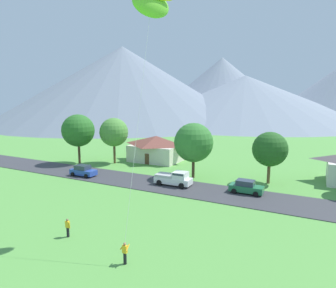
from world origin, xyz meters
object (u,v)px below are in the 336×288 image
object	(u,v)px
house_leftmost	(156,148)
tree_near_right	(114,132)
tree_left_of_center	(78,131)
tree_center	(194,143)
tree_near_left	(270,149)
parked_car_green_mid_west	(246,187)
parked_car_blue_west_end	(83,171)
pickup_truck_white_west_side	(174,178)
watcher_person	(68,227)
kite_flyer_with_kite	(151,6)

from	to	relation	value
house_leftmost	tree_near_right	size ratio (longest dim) A/B	1.18
tree_left_of_center	tree_center	xyz separation A→B (m)	(23.12, 0.24, -0.74)
tree_near_left	tree_left_of_center	distance (m)	34.01
house_leftmost	parked_car_green_mid_west	xyz separation A→B (m)	(20.20, -12.36, -1.70)
tree_near_right	parked_car_blue_west_end	bearing A→B (deg)	-81.57
tree_center	tree_left_of_center	bearing A→B (deg)	-179.41
tree_near_left	parked_car_green_mid_west	world-z (taller)	tree_near_left
house_leftmost	tree_center	xyz separation A→B (m)	(11.26, -8.41, 2.95)
parked_car_green_mid_west	pickup_truck_white_west_side	xyz separation A→B (m)	(-9.75, -1.11, 0.19)
watcher_person	tree_near_right	bearing A→B (deg)	119.77
pickup_truck_white_west_side	watcher_person	distance (m)	18.20
watcher_person	tree_left_of_center	bearing A→B (deg)	132.16
tree_near_left	tree_center	distance (m)	11.01
house_leftmost	pickup_truck_white_west_side	distance (m)	17.11
tree_near_left	pickup_truck_white_west_side	world-z (taller)	tree_near_left
tree_left_of_center	parked_car_green_mid_west	distance (m)	32.72
watcher_person	parked_car_blue_west_end	bearing A→B (deg)	129.79
parked_car_blue_west_end	tree_near_right	bearing A→B (deg)	98.43
tree_near_right	kite_flyer_with_kite	xyz separation A→B (m)	(21.04, -21.77, 13.57)
pickup_truck_white_west_side	tree_center	bearing A→B (deg)	80.92
tree_center	tree_near_right	world-z (taller)	tree_near_right
house_leftmost	parked_car_green_mid_west	distance (m)	23.74
house_leftmost	kite_flyer_with_kite	world-z (taller)	kite_flyer_with_kite
tree_left_of_center	pickup_truck_white_west_side	xyz separation A→B (m)	(22.31, -4.81, -5.19)
kite_flyer_with_kite	parked_car_green_mid_west	bearing A→B (deg)	70.90
parked_car_blue_west_end	pickup_truck_white_west_side	world-z (taller)	pickup_truck_white_west_side
parked_car_blue_west_end	parked_car_green_mid_west	bearing A→B (deg)	7.11
tree_left_of_center	kite_flyer_with_kite	xyz separation A→B (m)	(26.89, -18.62, 13.24)
tree_left_of_center	kite_flyer_with_kite	bearing A→B (deg)	-34.70
parked_car_green_mid_west	kite_flyer_with_kite	xyz separation A→B (m)	(-5.17, -14.92, 18.62)
tree_near_left	watcher_person	world-z (taller)	tree_near_left
tree_left_of_center	house_leftmost	bearing A→B (deg)	36.10
tree_left_of_center	watcher_person	world-z (taller)	tree_left_of_center
parked_car_blue_west_end	parked_car_green_mid_west	size ratio (longest dim) A/B	1.00
pickup_truck_white_west_side	parked_car_blue_west_end	bearing A→B (deg)	-172.48
tree_center	parked_car_green_mid_west	bearing A→B (deg)	-23.82
tree_near_left	parked_car_blue_west_end	distance (m)	28.44
tree_near_left	pickup_truck_white_west_side	bearing A→B (deg)	-147.91
tree_center	parked_car_green_mid_west	xyz separation A→B (m)	(8.94, -3.95, -4.65)
tree_center	parked_car_blue_west_end	size ratio (longest dim) A/B	2.01
tree_near_left	tree_center	size ratio (longest dim) A/B	0.88
parked_car_green_mid_west	kite_flyer_with_kite	world-z (taller)	kite_flyer_with_kite
house_leftmost	tree_left_of_center	size ratio (longest dim) A/B	1.09
tree_center	house_leftmost	bearing A→B (deg)	143.23
house_leftmost	pickup_truck_white_west_side	world-z (taller)	house_leftmost
house_leftmost	parked_car_green_mid_west	world-z (taller)	house_leftmost
parked_car_blue_west_end	parked_car_green_mid_west	xyz separation A→B (m)	(24.74, 3.09, 0.00)
house_leftmost	pickup_truck_white_west_side	bearing A→B (deg)	-52.18
kite_flyer_with_kite	pickup_truck_white_west_side	bearing A→B (deg)	108.35
house_leftmost	tree_left_of_center	bearing A→B (deg)	-143.90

